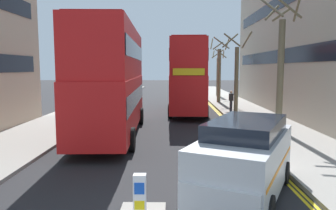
{
  "coord_description": "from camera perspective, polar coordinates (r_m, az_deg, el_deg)",
  "views": [
    {
      "loc": [
        0.73,
        -4.15,
        3.54
      ],
      "look_at": [
        0.5,
        11.0,
        1.8
      ],
      "focal_mm": 34.7,
      "sensor_mm": 36.0,
      "label": 1
    }
  ],
  "objects": [
    {
      "name": "kerb_line_outer",
      "position": [
        18.85,
        12.11,
        -4.41
      ],
      "size": [
        0.1,
        56.0,
        0.01
      ],
      "primitive_type": "cube",
      "color": "yellow",
      "rests_on": "ground"
    },
    {
      "name": "street_tree_near",
      "position": [
        18.48,
        19.16,
        6.31
      ],
      "size": [
        2.01,
        2.08,
        7.08
      ],
      "color": "#6B6047",
      "rests_on": "sidewalk_right"
    },
    {
      "name": "street_tree_distant",
      "position": [
        32.76,
        8.96,
        5.77
      ],
      "size": [
        1.9,
        1.87,
        6.39
      ],
      "color": "#6B6047",
      "rests_on": "sidewalk_right"
    },
    {
      "name": "sidewalk_left",
      "position": [
        21.69,
        -18.65,
        -3.01
      ],
      "size": [
        4.0,
        80.0,
        0.14
      ],
      "primitive_type": "cube",
      "color": "gray",
      "rests_on": "ground"
    },
    {
      "name": "pedestrian_far",
      "position": [
        25.89,
        11.02,
        0.76
      ],
      "size": [
        0.34,
        0.22,
        1.62
      ],
      "color": "#2D2D38",
      "rests_on": "sidewalk_right"
    },
    {
      "name": "keep_left_bollard",
      "position": [
        7.53,
        -4.96,
        -16.39
      ],
      "size": [
        0.36,
        0.28,
        1.11
      ],
      "color": "silver",
      "rests_on": "traffic_island"
    },
    {
      "name": "street_tree_far",
      "position": [
        39.99,
        8.81,
        5.29
      ],
      "size": [
        1.72,
        1.73,
        5.66
      ],
      "color": "#6B6047",
      "rests_on": "sidewalk_right"
    },
    {
      "name": "double_decker_bus_away",
      "position": [
        17.07,
        -9.77,
        4.74
      ],
      "size": [
        3.1,
        10.89,
        5.64
      ],
      "color": "red",
      "rests_on": "ground"
    },
    {
      "name": "double_decker_bus_oncoming",
      "position": [
        25.91,
        3.52,
        5.4
      ],
      "size": [
        3.08,
        10.89,
        5.64
      ],
      "color": "red",
      "rests_on": "ground"
    },
    {
      "name": "street_tree_mid",
      "position": [
        25.47,
        11.92,
        5.27
      ],
      "size": [
        2.11,
        2.19,
        6.09
      ],
      "color": "#6B6047",
      "rests_on": "sidewalk_right"
    },
    {
      "name": "kerb_line_inner",
      "position": [
        18.82,
        11.64,
        -4.42
      ],
      "size": [
        0.1,
        56.0,
        0.01
      ],
      "primitive_type": "cube",
      "color": "yellow",
      "rests_on": "ground"
    },
    {
      "name": "taxi_minivan",
      "position": [
        9.23,
        13.19,
        -9.13
      ],
      "size": [
        3.76,
        5.14,
        2.12
      ],
      "color": "silver",
      "rests_on": "ground"
    },
    {
      "name": "sidewalk_right",
      "position": [
        21.25,
        16.64,
        -3.13
      ],
      "size": [
        4.0,
        80.0,
        0.14
      ],
      "primitive_type": "cube",
      "color": "gray",
      "rests_on": "ground"
    }
  ]
}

